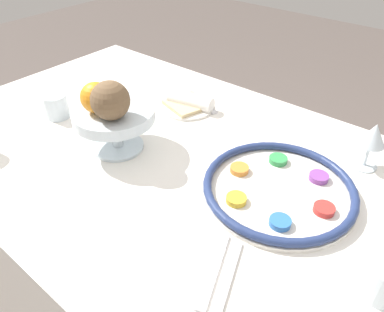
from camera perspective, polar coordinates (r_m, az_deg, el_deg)
dining_table at (r=1.25m, az=-1.00°, el=-14.38°), size 1.59×0.91×0.74m
seder_plate at (r=0.90m, az=13.10°, el=-4.83°), size 0.36×0.36×0.03m
wine_glass at (r=1.02m, az=25.89°, el=2.64°), size 0.07×0.07×0.13m
fruit_stand at (r=1.00m, az=-11.75°, el=5.65°), size 0.22×0.22×0.12m
orange_fruit at (r=0.97m, az=-14.45°, el=8.64°), size 0.08×0.08×0.08m
coconut at (r=0.93m, az=-12.35°, el=8.27°), size 0.10×0.10×0.10m
bread_plate at (r=1.22m, az=-0.72°, el=7.69°), size 0.17×0.17×0.02m
napkin_roll at (r=1.21m, az=-0.23°, el=8.40°), size 0.16×0.08×0.05m
cup_mid at (r=0.76m, az=27.19°, el=-16.47°), size 0.07×0.07×0.07m
cup_far at (r=1.23m, az=-19.96°, el=7.14°), size 0.07×0.07×0.07m
fork_left at (r=0.73m, az=5.31°, el=-18.08°), size 0.08×0.17×0.01m
fork_right at (r=0.74m, az=3.32°, el=-16.91°), size 0.08×0.17×0.01m
spoon at (r=1.25m, az=1.47°, el=8.12°), size 0.16×0.07×0.01m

